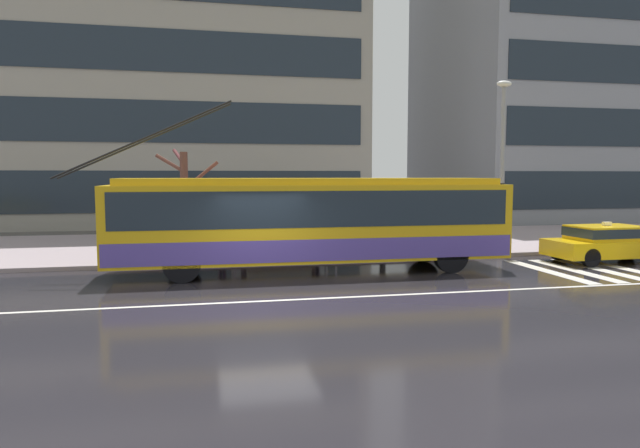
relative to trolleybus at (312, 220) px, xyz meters
name	(u,v)px	position (x,y,z in m)	size (l,w,h in m)	color
ground_plane	(267,291)	(-1.72, -2.65, -1.60)	(160.00, 160.00, 0.00)	#242126
sidewalk_slab	(242,245)	(-1.72, 6.60, -1.53)	(80.00, 10.00, 0.14)	gray
crosswalk_stripe_edge_near	(548,271)	(7.18, -1.52, -1.59)	(0.44, 4.40, 0.01)	beige
crosswalk_stripe_inner_a	(573,270)	(8.08, -1.52, -1.59)	(0.44, 4.40, 0.01)	beige
crosswalk_stripe_center	(598,269)	(8.98, -1.52, -1.59)	(0.44, 4.40, 0.01)	beige
crosswalk_stripe_inner_b	(623,268)	(9.88, -1.52, -1.59)	(0.44, 4.40, 0.01)	beige
lane_centre_line	(273,301)	(-1.72, -3.85, -1.59)	(72.00, 0.14, 0.01)	silver
trolleybus	(312,220)	(0.00, 0.00, 0.00)	(13.46, 2.61, 5.15)	gold
taxi_ahead_of_bus	(609,242)	(10.32, -0.29, -0.89)	(4.32, 1.92, 1.39)	yellow
bus_shelter	(282,198)	(-0.43, 3.67, 0.55)	(3.95, 1.86, 2.65)	gray
pedestrian_at_shelter	(318,208)	(1.04, 4.13, 0.15)	(1.48, 1.48, 1.94)	black
pedestrian_approaching_curb	(242,211)	(-1.91, 3.41, 0.12)	(1.11, 1.11, 2.03)	#262129
pedestrian_walking_past	(223,211)	(-2.56, 4.05, 0.08)	(1.24, 1.24, 1.95)	black
pedestrian_waiting_by_pole	(385,208)	(3.28, 2.82, 0.19)	(1.42, 1.42, 2.01)	#272A2A
street_lamp	(502,150)	(7.97, 2.76, 2.36)	(0.60, 0.32, 6.42)	gray
street_tree_bare	(185,196)	(-3.96, 4.52, 0.63)	(2.30, 1.18, 3.86)	brown
office_tower_corner_left	(165,39)	(-5.44, 21.12, 10.09)	(24.32, 12.46, 23.35)	gray
office_tower_corner_right	(584,58)	(24.48, 20.37, 10.06)	(22.24, 14.69, 23.29)	gray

